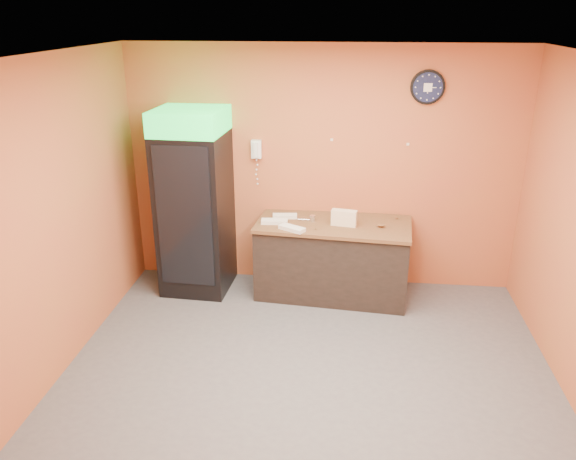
# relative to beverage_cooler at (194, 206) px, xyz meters

# --- Properties ---
(floor) EXTENTS (4.50, 4.50, 0.00)m
(floor) POSITION_rel_beverage_cooler_xyz_m (1.43, -1.60, -1.04)
(floor) COLOR #47474C
(floor) RESTS_ON ground
(back_wall) EXTENTS (4.50, 0.02, 2.80)m
(back_wall) POSITION_rel_beverage_cooler_xyz_m (1.43, 0.40, 0.36)
(back_wall) COLOR #B26132
(back_wall) RESTS_ON floor
(left_wall) EXTENTS (0.02, 4.00, 2.80)m
(left_wall) POSITION_rel_beverage_cooler_xyz_m (-0.82, -1.60, 0.36)
(left_wall) COLOR #B26132
(left_wall) RESTS_ON floor
(ceiling) EXTENTS (4.50, 4.00, 0.02)m
(ceiling) POSITION_rel_beverage_cooler_xyz_m (1.43, -1.60, 1.76)
(ceiling) COLOR white
(ceiling) RESTS_ON back_wall
(beverage_cooler) EXTENTS (0.78, 0.80, 2.13)m
(beverage_cooler) POSITION_rel_beverage_cooler_xyz_m (0.00, 0.00, 0.00)
(beverage_cooler) COLOR black
(beverage_cooler) RESTS_ON floor
(prep_counter) EXTENTS (1.76, 0.90, 0.85)m
(prep_counter) POSITION_rel_beverage_cooler_xyz_m (1.59, 0.02, -0.61)
(prep_counter) COLOR black
(prep_counter) RESTS_ON floor
(wall_clock) EXTENTS (0.37, 0.06, 0.37)m
(wall_clock) POSITION_rel_beverage_cooler_xyz_m (2.54, 0.37, 1.31)
(wall_clock) COLOR black
(wall_clock) RESTS_ON back_wall
(wall_phone) EXTENTS (0.11, 0.10, 0.21)m
(wall_phone) POSITION_rel_beverage_cooler_xyz_m (0.67, 0.34, 0.59)
(wall_phone) COLOR white
(wall_phone) RESTS_ON back_wall
(butcher_paper) EXTENTS (1.78, 0.97, 0.04)m
(butcher_paper) POSITION_rel_beverage_cooler_xyz_m (1.59, 0.02, -0.17)
(butcher_paper) COLOR brown
(butcher_paper) RESTS_ON prep_counter
(sub_roll_stack) EXTENTS (0.29, 0.14, 0.18)m
(sub_roll_stack) POSITION_rel_beverage_cooler_xyz_m (1.70, -0.05, -0.06)
(sub_roll_stack) COLOR beige
(sub_roll_stack) RESTS_ON butcher_paper
(wrapped_sandwich_left) EXTENTS (0.30, 0.14, 0.04)m
(wrapped_sandwich_left) POSITION_rel_beverage_cooler_xyz_m (0.93, -0.07, -0.13)
(wrapped_sandwich_left) COLOR silver
(wrapped_sandwich_left) RESTS_ON butcher_paper
(wrapped_sandwich_mid) EXTENTS (0.31, 0.25, 0.04)m
(wrapped_sandwich_mid) POSITION_rel_beverage_cooler_xyz_m (1.15, -0.26, -0.13)
(wrapped_sandwich_mid) COLOR silver
(wrapped_sandwich_mid) RESTS_ON butcher_paper
(wrapped_sandwich_right) EXTENTS (0.29, 0.14, 0.04)m
(wrapped_sandwich_right) POSITION_rel_beverage_cooler_xyz_m (1.03, 0.12, -0.13)
(wrapped_sandwich_right) COLOR silver
(wrapped_sandwich_right) RESTS_ON butcher_paper
(kitchen_tool) EXTENTS (0.07, 0.07, 0.07)m
(kitchen_tool) POSITION_rel_beverage_cooler_xyz_m (1.35, 0.05, -0.12)
(kitchen_tool) COLOR silver
(kitchen_tool) RESTS_ON butcher_paper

